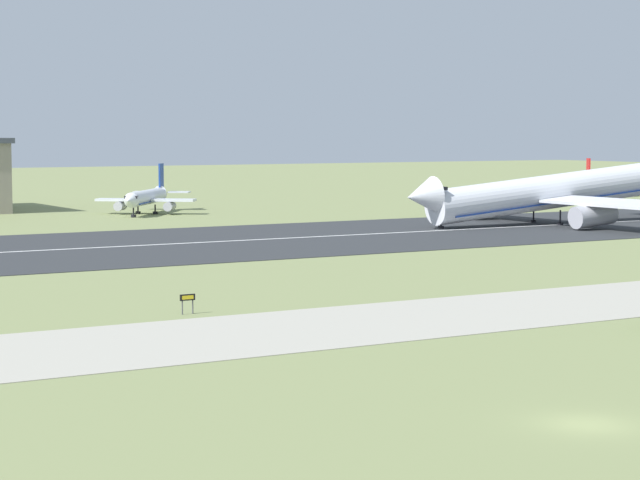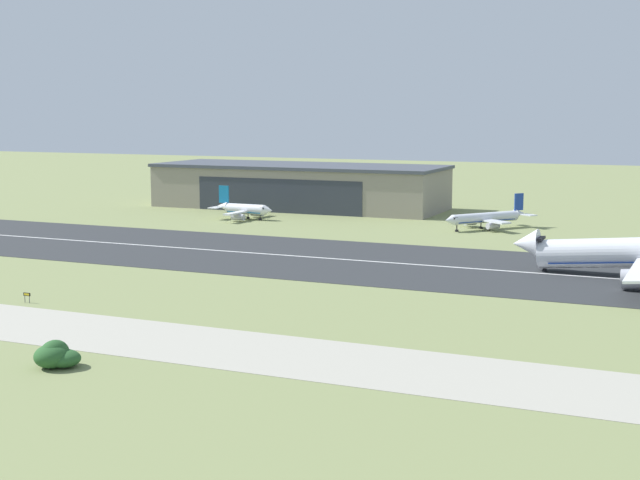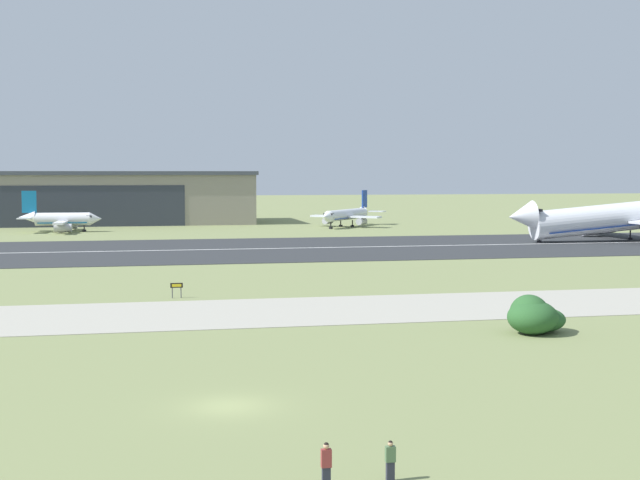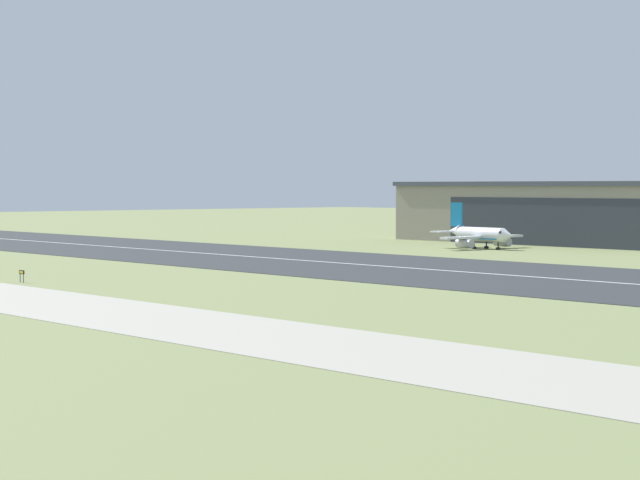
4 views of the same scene
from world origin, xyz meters
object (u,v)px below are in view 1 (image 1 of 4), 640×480
at_px(airplane_parked_centre, 147,198).
at_px(airplane_parked_east, 596,183).
at_px(airplane_landing, 551,193).
at_px(runway_sign, 188,300).

relative_size(airplane_parked_centre, airplane_parked_east, 1.08).
bearing_deg(airplane_landing, airplane_parked_centre, 129.08).
relative_size(airplane_landing, airplane_parked_centre, 2.31).
bearing_deg(airplane_parked_east, runway_sign, -142.63).
bearing_deg(runway_sign, airplane_parked_east, 37.37).
bearing_deg(airplane_parked_east, airplane_parked_centre, -178.00).
relative_size(airplane_landing, airplane_parked_east, 2.50).
xyz_separation_m(airplane_landing, airplane_parked_east, (61.24, 55.31, -1.79)).
height_order(airplane_parked_centre, runway_sign, airplane_parked_centre).
distance_m(airplane_landing, airplane_parked_east, 82.54).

